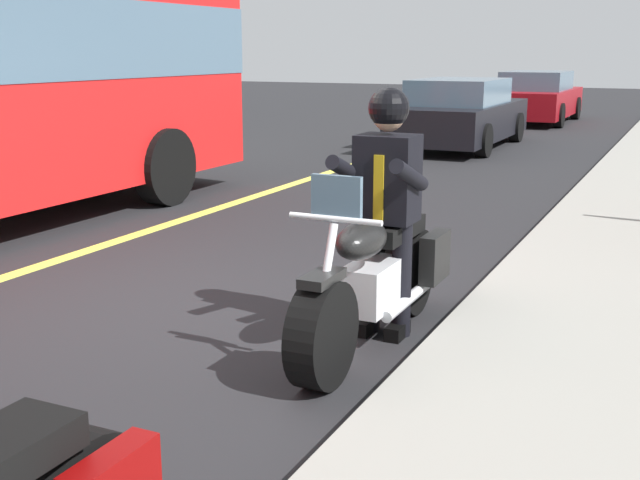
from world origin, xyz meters
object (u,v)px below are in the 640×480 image
at_px(rider_main, 386,191).
at_px(car_dark, 460,114).
at_px(car_silver, 537,97).
at_px(motorcycle_main, 375,279).

bearing_deg(rider_main, car_dark, -166.94).
height_order(rider_main, car_dark, rider_main).
xyz_separation_m(car_silver, car_dark, (6.59, -0.32, 0.00)).
relative_size(motorcycle_main, car_silver, 0.48).
height_order(motorcycle_main, rider_main, rider_main).
distance_m(car_silver, car_dark, 6.60).
bearing_deg(car_silver, rider_main, 7.29).
xyz_separation_m(rider_main, car_dark, (-11.19, -2.60, -0.35)).
relative_size(rider_main, car_silver, 0.38).
height_order(motorcycle_main, car_dark, car_dark).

